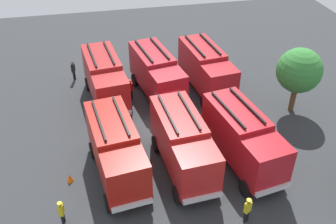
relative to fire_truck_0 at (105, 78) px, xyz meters
name	(u,v)px	position (x,y,z in m)	size (l,w,h in m)	color
ground_plane	(168,127)	(4.66, 4.19, -2.15)	(51.47, 51.47, 0.00)	#2D3033
fire_truck_0	(105,78)	(0.00, 0.00, 0.00)	(7.45, 3.47, 3.88)	maroon
fire_truck_1	(116,149)	(8.88, 0.03, 0.00)	(7.46, 3.51, 3.88)	#9F1710
fire_truck_2	(157,73)	(0.09, 4.20, 0.00)	(7.52, 3.79, 3.88)	maroon
fire_truck_3	(183,142)	(9.15, 4.21, 0.00)	(7.37, 3.22, 3.88)	#AF1C1B
fire_truck_4	(206,68)	(0.12, 8.42, 0.00)	(7.44, 3.45, 3.88)	#A3181E
fire_truck_5	(243,137)	(9.43, 8.09, 0.00)	(7.51, 3.72, 3.88)	#A7141C
firefighter_0	(62,212)	(12.11, -3.36, -1.25)	(0.45, 0.30, 1.63)	black
firefighter_1	(73,70)	(-4.05, -2.62, -1.15)	(0.47, 0.36, 1.77)	black
firefighter_2	(247,209)	(14.09, 6.69, -1.18)	(0.42, 0.48, 1.73)	black
firefighter_3	(130,88)	(0.18, 1.95, -1.13)	(0.41, 0.48, 1.81)	black
firefighter_4	(220,64)	(-2.33, 10.56, -1.11)	(0.48, 0.44, 1.83)	black
tree_0	(299,71)	(4.44, 14.30, 1.41)	(3.42, 3.42, 5.30)	brown
traffic_cone_0	(70,178)	(8.88, -3.01, -1.86)	(0.41, 0.41, 0.59)	#F2600C
traffic_cone_1	(223,67)	(-2.83, 11.06, -1.78)	(0.52, 0.52, 0.74)	#F2600C
traffic_cone_2	(189,107)	(2.94, 6.24, -1.79)	(0.50, 0.50, 0.72)	#F2600C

